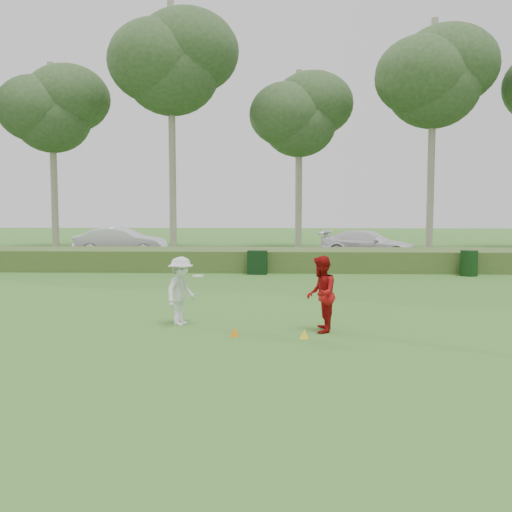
{
  "coord_description": "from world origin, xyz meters",
  "views": [
    {
      "loc": [
        0.65,
        -13.0,
        2.79
      ],
      "look_at": [
        0.0,
        4.0,
        1.3
      ],
      "focal_mm": 40.0,
      "sensor_mm": 36.0,
      "label": 1
    }
  ],
  "objects_px": {
    "cone_orange": "(235,332)",
    "player_white": "(181,291)",
    "cone_yellow": "(304,334)",
    "car_right": "(368,244)",
    "utility_cabinet": "(257,262)",
    "player_red": "(321,294)",
    "trash_bin": "(469,263)",
    "car_mid": "(121,242)"
  },
  "relations": [
    {
      "from": "player_red",
      "to": "car_right",
      "type": "height_order",
      "value": "player_red"
    },
    {
      "from": "cone_yellow",
      "to": "player_white",
      "type": "bearing_deg",
      "value": 155.34
    },
    {
      "from": "cone_orange",
      "to": "player_white",
      "type": "bearing_deg",
      "value": 139.29
    },
    {
      "from": "player_red",
      "to": "cone_yellow",
      "type": "relative_size",
      "value": 8.34
    },
    {
      "from": "cone_orange",
      "to": "utility_cabinet",
      "type": "bearing_deg",
      "value": 89.56
    },
    {
      "from": "car_mid",
      "to": "utility_cabinet",
      "type": "bearing_deg",
      "value": -132.02
    },
    {
      "from": "utility_cabinet",
      "to": "car_right",
      "type": "xyz_separation_m",
      "value": [
        5.58,
        6.75,
        0.3
      ]
    },
    {
      "from": "trash_bin",
      "to": "car_right",
      "type": "height_order",
      "value": "car_right"
    },
    {
      "from": "player_red",
      "to": "cone_orange",
      "type": "relative_size",
      "value": 8.25
    },
    {
      "from": "cone_orange",
      "to": "car_right",
      "type": "height_order",
      "value": "car_right"
    },
    {
      "from": "cone_yellow",
      "to": "trash_bin",
      "type": "distance_m",
      "value": 13.25
    },
    {
      "from": "cone_yellow",
      "to": "car_right",
      "type": "xyz_separation_m",
      "value": [
        4.18,
        18.12,
        0.69
      ]
    },
    {
      "from": "utility_cabinet",
      "to": "car_mid",
      "type": "height_order",
      "value": "car_mid"
    },
    {
      "from": "player_red",
      "to": "trash_bin",
      "type": "height_order",
      "value": "player_red"
    },
    {
      "from": "cone_yellow",
      "to": "car_right",
      "type": "distance_m",
      "value": 18.61
    },
    {
      "from": "cone_orange",
      "to": "trash_bin",
      "type": "relative_size",
      "value": 0.2
    },
    {
      "from": "cone_orange",
      "to": "utility_cabinet",
      "type": "xyz_separation_m",
      "value": [
        0.09,
        11.24,
        0.39
      ]
    },
    {
      "from": "player_white",
      "to": "cone_orange",
      "type": "bearing_deg",
      "value": -108.49
    },
    {
      "from": "player_red",
      "to": "cone_orange",
      "type": "height_order",
      "value": "player_red"
    },
    {
      "from": "trash_bin",
      "to": "cone_orange",
      "type": "bearing_deg",
      "value": -127.92
    },
    {
      "from": "player_white",
      "to": "player_red",
      "type": "bearing_deg",
      "value": -79.13
    },
    {
      "from": "cone_yellow",
      "to": "utility_cabinet",
      "type": "xyz_separation_m",
      "value": [
        -1.4,
        11.38,
        0.39
      ]
    },
    {
      "from": "utility_cabinet",
      "to": "player_red",
      "type": "bearing_deg",
      "value": -76.28
    },
    {
      "from": "player_red",
      "to": "car_mid",
      "type": "relative_size",
      "value": 0.35
    },
    {
      "from": "player_red",
      "to": "car_right",
      "type": "distance_m",
      "value": 17.87
    },
    {
      "from": "cone_yellow",
      "to": "trash_bin",
      "type": "bearing_deg",
      "value": 57.53
    },
    {
      "from": "player_white",
      "to": "car_right",
      "type": "xyz_separation_m",
      "value": [
        7.01,
        16.82,
        -0.01
      ]
    },
    {
      "from": "cone_orange",
      "to": "utility_cabinet",
      "type": "relative_size",
      "value": 0.21
    },
    {
      "from": "cone_yellow",
      "to": "utility_cabinet",
      "type": "bearing_deg",
      "value": 97.02
    },
    {
      "from": "trash_bin",
      "to": "player_white",
      "type": "bearing_deg",
      "value": -135.23
    },
    {
      "from": "cone_orange",
      "to": "car_mid",
      "type": "height_order",
      "value": "car_mid"
    },
    {
      "from": "cone_yellow",
      "to": "trash_bin",
      "type": "xyz_separation_m",
      "value": [
        7.11,
        11.17,
        0.41
      ]
    },
    {
      "from": "utility_cabinet",
      "to": "car_mid",
      "type": "bearing_deg",
      "value": 141.16
    },
    {
      "from": "cone_orange",
      "to": "car_mid",
      "type": "distance_m",
      "value": 19.84
    },
    {
      "from": "trash_bin",
      "to": "car_mid",
      "type": "bearing_deg",
      "value": 155.58
    },
    {
      "from": "trash_bin",
      "to": "cone_yellow",
      "type": "bearing_deg",
      "value": -122.47
    },
    {
      "from": "car_mid",
      "to": "car_right",
      "type": "bearing_deg",
      "value": -90.53
    },
    {
      "from": "cone_orange",
      "to": "player_red",
      "type": "bearing_deg",
      "value": 15.33
    },
    {
      "from": "player_white",
      "to": "car_mid",
      "type": "distance_m",
      "value": 18.26
    },
    {
      "from": "cone_orange",
      "to": "cone_yellow",
      "type": "relative_size",
      "value": 1.01
    },
    {
      "from": "cone_orange",
      "to": "utility_cabinet",
      "type": "height_order",
      "value": "utility_cabinet"
    },
    {
      "from": "trash_bin",
      "to": "car_right",
      "type": "relative_size",
      "value": 0.2
    }
  ]
}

